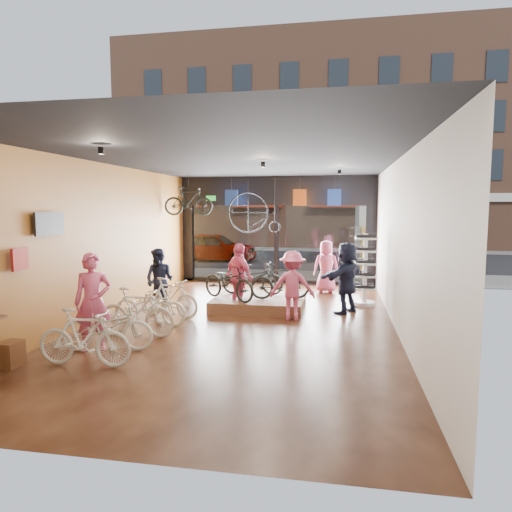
% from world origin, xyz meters
% --- Properties ---
extents(ground_plane, '(7.00, 12.00, 0.04)m').
position_xyz_m(ground_plane, '(0.00, 0.00, -0.02)').
color(ground_plane, black).
rests_on(ground_plane, ground).
extents(ceiling, '(7.00, 12.00, 0.04)m').
position_xyz_m(ceiling, '(0.00, 0.00, 3.82)').
color(ceiling, black).
rests_on(ceiling, ground).
extents(wall_left, '(0.04, 12.00, 3.80)m').
position_xyz_m(wall_left, '(-3.52, 0.00, 1.90)').
color(wall_left, '#B25E23').
rests_on(wall_left, ground).
extents(wall_right, '(0.04, 12.00, 3.80)m').
position_xyz_m(wall_right, '(3.52, 0.00, 1.90)').
color(wall_right, beige).
rests_on(wall_right, ground).
extents(wall_back, '(7.00, 0.04, 3.80)m').
position_xyz_m(wall_back, '(0.00, -6.02, 1.90)').
color(wall_back, beige).
rests_on(wall_back, ground).
extents(storefront, '(7.00, 0.26, 3.80)m').
position_xyz_m(storefront, '(0.00, 6.00, 1.90)').
color(storefront, black).
rests_on(storefront, ground).
extents(exit_sign, '(0.35, 0.06, 0.18)m').
position_xyz_m(exit_sign, '(-2.40, 5.88, 3.05)').
color(exit_sign, '#198C26').
rests_on(exit_sign, storefront).
extents(street_road, '(30.00, 18.00, 0.02)m').
position_xyz_m(street_road, '(0.00, 15.00, -0.01)').
color(street_road, black).
rests_on(street_road, ground).
extents(sidewalk_near, '(30.00, 2.40, 0.12)m').
position_xyz_m(sidewalk_near, '(0.00, 7.20, 0.06)').
color(sidewalk_near, slate).
rests_on(sidewalk_near, ground).
extents(sidewalk_far, '(30.00, 2.00, 0.12)m').
position_xyz_m(sidewalk_far, '(0.00, 19.00, 0.06)').
color(sidewalk_far, slate).
rests_on(sidewalk_far, ground).
extents(opposite_building, '(26.00, 5.00, 14.00)m').
position_xyz_m(opposite_building, '(0.00, 21.50, 7.00)').
color(opposite_building, brown).
rests_on(opposite_building, ground).
extents(street_car, '(4.26, 1.71, 1.45)m').
position_xyz_m(street_car, '(-3.98, 12.00, 0.73)').
color(street_car, gray).
rests_on(street_car, street_road).
extents(box_truck, '(2.36, 7.07, 2.78)m').
position_xyz_m(box_truck, '(4.23, 11.00, 1.39)').
color(box_truck, silver).
rests_on(box_truck, street_road).
extents(floor_bike_1, '(1.70, 0.53, 1.01)m').
position_xyz_m(floor_bike_1, '(-2.04, -3.37, 0.51)').
color(floor_bike_1, beige).
rests_on(floor_bike_1, ground_plane).
extents(floor_bike_2, '(1.82, 0.92, 0.91)m').
position_xyz_m(floor_bike_2, '(-2.09, -2.48, 0.46)').
color(floor_bike_2, beige).
rests_on(floor_bike_2, ground_plane).
extents(floor_bike_3, '(1.76, 0.62, 1.04)m').
position_xyz_m(floor_bike_3, '(-1.96, -1.47, 0.52)').
color(floor_bike_3, beige).
rests_on(floor_bike_3, ground_plane).
extents(floor_bike_4, '(1.76, 0.64, 0.92)m').
position_xyz_m(floor_bike_4, '(-2.04, -0.57, 0.46)').
color(floor_bike_4, beige).
rests_on(floor_bike_4, ground_plane).
extents(floor_bike_5, '(1.69, 0.86, 0.98)m').
position_xyz_m(floor_bike_5, '(-1.90, 0.29, 0.49)').
color(floor_bike_5, beige).
rests_on(floor_bike_5, ground_plane).
extents(display_platform, '(2.40, 1.80, 0.30)m').
position_xyz_m(display_platform, '(0.13, 1.55, 0.15)').
color(display_platform, '#57311E').
rests_on(display_platform, ground_plane).
extents(display_bike_left, '(1.87, 1.54, 0.96)m').
position_xyz_m(display_bike_left, '(-0.61, 1.19, 0.78)').
color(display_bike_left, black).
rests_on(display_bike_left, display_platform).
extents(display_bike_mid, '(1.64, 0.84, 0.95)m').
position_xyz_m(display_bike_mid, '(0.71, 1.51, 0.77)').
color(display_bike_mid, black).
rests_on(display_bike_mid, display_platform).
extents(display_bike_right, '(1.74, 0.63, 0.91)m').
position_xyz_m(display_bike_right, '(-0.14, 2.04, 0.75)').
color(display_bike_right, black).
rests_on(display_bike_right, display_platform).
extents(customer_0, '(0.81, 0.71, 1.87)m').
position_xyz_m(customer_0, '(-2.35, -2.50, 0.94)').
color(customer_0, '#CC4C72').
rests_on(customer_0, ground_plane).
extents(customer_1, '(0.91, 0.77, 1.66)m').
position_xyz_m(customer_1, '(-2.35, 0.77, 0.83)').
color(customer_1, '#161C33').
rests_on(customer_1, ground_plane).
extents(customer_2, '(1.08, 1.03, 1.80)m').
position_xyz_m(customer_2, '(-0.32, 1.17, 0.90)').
color(customer_2, '#CC4C72').
rests_on(customer_2, ground_plane).
extents(customer_3, '(1.10, 0.66, 1.68)m').
position_xyz_m(customer_3, '(1.13, 0.54, 0.84)').
color(customer_3, '#CC4C72').
rests_on(customer_3, ground_plane).
extents(customer_4, '(0.84, 0.56, 1.68)m').
position_xyz_m(customer_4, '(1.84, 4.28, 0.84)').
color(customer_4, '#CC4C72').
rests_on(customer_4, ground_plane).
extents(customer_5, '(1.39, 1.73, 1.84)m').
position_xyz_m(customer_5, '(2.42, 1.54, 0.92)').
color(customer_5, '#161C33').
rests_on(customer_5, ground_plane).
extents(sunglasses_rack, '(0.66, 0.57, 2.00)m').
position_xyz_m(sunglasses_rack, '(2.95, 2.55, 1.00)').
color(sunglasses_rack, white).
rests_on(sunglasses_rack, ground_plane).
extents(wall_merch, '(0.40, 2.40, 2.60)m').
position_xyz_m(wall_merch, '(-3.38, -3.50, 1.30)').
color(wall_merch, navy).
rests_on(wall_merch, wall_left).
extents(penny_farthing, '(1.70, 0.06, 1.36)m').
position_xyz_m(penny_farthing, '(-0.51, 4.74, 2.50)').
color(penny_farthing, black).
rests_on(penny_farthing, ceiling).
extents(hung_bike, '(1.64, 0.86, 0.95)m').
position_xyz_m(hung_bike, '(-2.69, 4.20, 2.93)').
color(hung_bike, black).
rests_on(hung_bike, ceiling).
extents(jersey_left, '(0.45, 0.03, 0.55)m').
position_xyz_m(jersey_left, '(-1.48, 5.20, 3.05)').
color(jersey_left, '#1E3F99').
rests_on(jersey_left, ceiling).
extents(jersey_mid, '(0.45, 0.03, 0.55)m').
position_xyz_m(jersey_mid, '(0.89, 5.20, 3.05)').
color(jersey_mid, '#CC5919').
rests_on(jersey_mid, ceiling).
extents(jersey_right, '(0.45, 0.03, 0.55)m').
position_xyz_m(jersey_right, '(2.04, 5.20, 3.05)').
color(jersey_right, '#1E3F99').
rests_on(jersey_right, ceiling).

